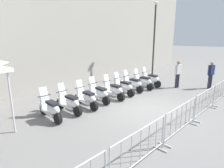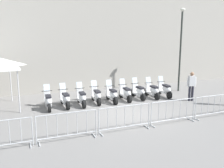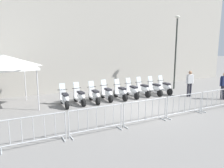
# 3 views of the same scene
# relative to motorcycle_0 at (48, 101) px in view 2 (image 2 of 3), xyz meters

# --- Properties ---
(ground_plane) EXTENTS (120.00, 120.00, 0.00)m
(ground_plane) POSITION_rel_motorcycle_0_xyz_m (3.26, -2.81, -0.45)
(ground_plane) COLOR slate
(motorcycle_0) EXTENTS (0.67, 1.72, 1.24)m
(motorcycle_0) POSITION_rel_motorcycle_0_xyz_m (0.00, 0.00, 0.00)
(motorcycle_0) COLOR black
(motorcycle_0) RESTS_ON ground
(motorcycle_1) EXTENTS (0.58, 1.72, 1.24)m
(motorcycle_1) POSITION_rel_motorcycle_0_xyz_m (0.91, -0.07, 0.00)
(motorcycle_1) COLOR black
(motorcycle_1) RESTS_ON ground
(motorcycle_2) EXTENTS (0.67, 1.72, 1.24)m
(motorcycle_2) POSITION_rel_motorcycle_0_xyz_m (1.79, -0.25, 0.00)
(motorcycle_2) COLOR black
(motorcycle_2) RESTS_ON ground
(motorcycle_3) EXTENTS (0.68, 1.71, 1.24)m
(motorcycle_3) POSITION_rel_motorcycle_0_xyz_m (2.71, -0.24, 0.00)
(motorcycle_3) COLOR black
(motorcycle_3) RESTS_ON ground
(motorcycle_4) EXTENTS (0.65, 1.72, 1.24)m
(motorcycle_4) POSITION_rel_motorcycle_0_xyz_m (3.58, -0.51, 0.00)
(motorcycle_4) COLOR black
(motorcycle_4) RESTS_ON ground
(motorcycle_5) EXTENTS (0.66, 1.72, 1.24)m
(motorcycle_5) POSITION_rel_motorcycle_0_xyz_m (4.49, -0.57, 0.00)
(motorcycle_5) COLOR black
(motorcycle_5) RESTS_ON ground
(motorcycle_6) EXTENTS (0.62, 1.72, 1.24)m
(motorcycle_6) POSITION_rel_motorcycle_0_xyz_m (5.39, -0.64, 0.00)
(motorcycle_6) COLOR black
(motorcycle_6) RESTS_ON ground
(motorcycle_7) EXTENTS (0.62, 1.72, 1.24)m
(motorcycle_7) POSITION_rel_motorcycle_0_xyz_m (6.27, -0.88, 0.00)
(motorcycle_7) COLOR black
(motorcycle_7) RESTS_ON ground
(motorcycle_8) EXTENTS (0.68, 1.71, 1.24)m
(motorcycle_8) POSITION_rel_motorcycle_0_xyz_m (7.17, -1.00, 0.00)
(motorcycle_8) COLOR black
(motorcycle_8) RESTS_ON ground
(barrier_segment_1) EXTENTS (2.23, 0.73, 1.07)m
(barrier_segment_1) POSITION_rel_motorcycle_0_xyz_m (-0.47, -4.21, 0.07)
(barrier_segment_1) COLOR #B2B5B7
(barrier_segment_1) RESTS_ON ground
(barrier_segment_2) EXTENTS (2.23, 0.73, 1.07)m
(barrier_segment_2) POSITION_rel_motorcycle_0_xyz_m (1.84, -4.53, 0.07)
(barrier_segment_2) COLOR #B2B5B7
(barrier_segment_2) RESTS_ON ground
(barrier_segment_3) EXTENTS (2.23, 0.73, 1.07)m
(barrier_segment_3) POSITION_rel_motorcycle_0_xyz_m (4.15, -4.86, 0.07)
(barrier_segment_3) COLOR #B2B5B7
(barrier_segment_3) RESTS_ON ground
(barrier_segment_4) EXTENTS (2.23, 0.73, 1.07)m
(barrier_segment_4) POSITION_rel_motorcycle_0_xyz_m (6.47, -5.18, 0.07)
(barrier_segment_4) COLOR #B2B5B7
(barrier_segment_4) RESTS_ON ground
(street_lamp) EXTENTS (0.36, 0.36, 5.60)m
(street_lamp) POSITION_rel_motorcycle_0_xyz_m (9.12, -0.24, 2.94)
(street_lamp) COLOR #2D332D
(street_lamp) RESTS_ON ground
(officer_mid_plaza) EXTENTS (0.51, 0.35, 1.73)m
(officer_mid_plaza) POSITION_rel_motorcycle_0_xyz_m (7.81, -2.55, 0.53)
(officer_mid_plaza) COLOR #23232D
(officer_mid_plaza) RESTS_ON ground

